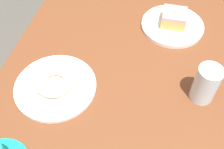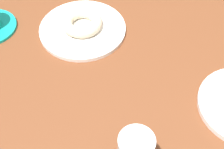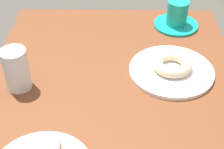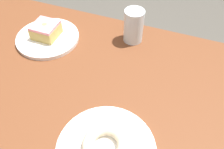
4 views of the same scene
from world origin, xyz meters
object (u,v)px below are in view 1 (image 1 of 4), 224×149
donut_glazed_square (174,18)px  water_glass (206,84)px  donut_sugar_ring (54,82)px  plate_sugar_ring (56,86)px  plate_glazed_square (172,25)px

donut_glazed_square → water_glass: 0.30m
donut_sugar_ring → water_glass: water_glass is taller
plate_sugar_ring → water_glass: bearing=-81.0°
donut_sugar_ring → water_glass: bearing=-81.0°
plate_glazed_square → donut_sugar_ring: bearing=138.2°
plate_glazed_square → water_glass: water_glass is taller
water_glass → donut_sugar_ring: bearing=99.0°
plate_sugar_ring → donut_glazed_square: size_ratio=2.92×
plate_glazed_square → donut_glazed_square: 0.03m
plate_sugar_ring → plate_glazed_square: bearing=-41.8°
plate_sugar_ring → donut_glazed_square: donut_glazed_square is taller
plate_glazed_square → water_glass: (-0.28, -0.11, 0.05)m
plate_glazed_square → plate_sugar_ring: bearing=138.2°
plate_sugar_ring → donut_sugar_ring: 0.02m
plate_sugar_ring → donut_sugar_ring: size_ratio=2.15×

